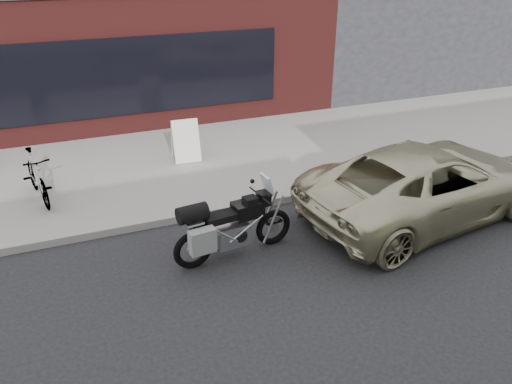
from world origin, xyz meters
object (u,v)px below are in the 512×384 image
object	(u,v)px
bicycle_rear	(37,176)
sandwich_sign	(185,140)
motorcycle	(227,227)
minivan	(426,182)

from	to	relation	value
bicycle_rear	sandwich_sign	size ratio (longest dim) A/B	1.72
motorcycle	bicycle_rear	bearing A→B (deg)	125.82
sandwich_sign	bicycle_rear	bearing A→B (deg)	-160.51
motorcycle	sandwich_sign	distance (m)	4.16
motorcycle	minivan	bearing A→B (deg)	-6.63
sandwich_sign	minivan	bearing A→B (deg)	-44.98
motorcycle	sandwich_sign	size ratio (longest dim) A/B	2.22
bicycle_rear	sandwich_sign	xyz separation A→B (m)	(3.28, 0.98, -0.02)
minivan	sandwich_sign	size ratio (longest dim) A/B	5.16
motorcycle	minivan	distance (m)	4.05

